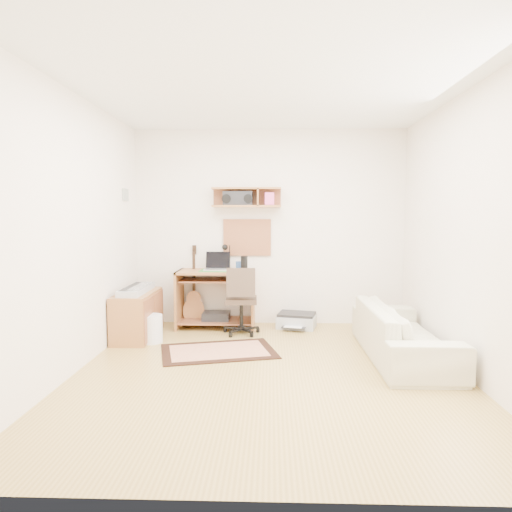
{
  "coord_description": "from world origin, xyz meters",
  "views": [
    {
      "loc": [
        0.03,
        -4.27,
        1.47
      ],
      "look_at": [
        -0.15,
        1.05,
        1.0
      ],
      "focal_mm": 32.71,
      "sensor_mm": 36.0,
      "label": 1
    }
  ],
  "objects_px": {
    "task_chair": "(241,300)",
    "sofa": "(403,323)",
    "desk": "(216,299)",
    "cabinet": "(137,315)",
    "printer": "(297,321)"
  },
  "relations": [
    {
      "from": "printer",
      "to": "sofa",
      "type": "height_order",
      "value": "sofa"
    },
    {
      "from": "task_chair",
      "to": "cabinet",
      "type": "relative_size",
      "value": 0.94
    },
    {
      "from": "desk",
      "to": "sofa",
      "type": "height_order",
      "value": "desk"
    },
    {
      "from": "desk",
      "to": "cabinet",
      "type": "height_order",
      "value": "desk"
    },
    {
      "from": "desk",
      "to": "printer",
      "type": "relative_size",
      "value": 2.07
    },
    {
      "from": "desk",
      "to": "sofa",
      "type": "distance_m",
      "value": 2.42
    },
    {
      "from": "printer",
      "to": "sofa",
      "type": "relative_size",
      "value": 0.26
    },
    {
      "from": "task_chair",
      "to": "sofa",
      "type": "bearing_deg",
      "value": -30.29
    },
    {
      "from": "printer",
      "to": "task_chair",
      "type": "bearing_deg",
      "value": -140.9
    },
    {
      "from": "task_chair",
      "to": "sofa",
      "type": "distance_m",
      "value": 1.95
    },
    {
      "from": "sofa",
      "to": "cabinet",
      "type": "bearing_deg",
      "value": 76.83
    },
    {
      "from": "cabinet",
      "to": "printer",
      "type": "height_order",
      "value": "cabinet"
    },
    {
      "from": "cabinet",
      "to": "sofa",
      "type": "relative_size",
      "value": 0.49
    },
    {
      "from": "task_chair",
      "to": "printer",
      "type": "xyz_separation_m",
      "value": [
        0.7,
        0.35,
        -0.34
      ]
    },
    {
      "from": "sofa",
      "to": "desk",
      "type": "bearing_deg",
      "value": 59.11
    }
  ]
}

